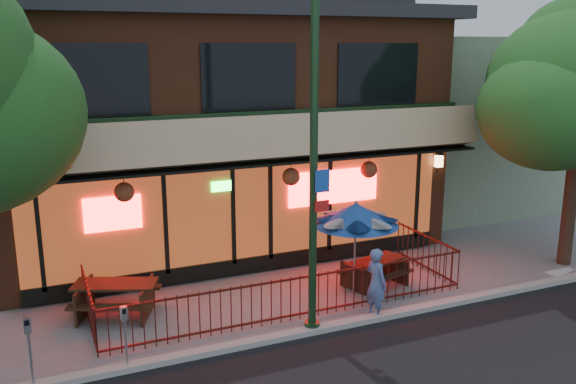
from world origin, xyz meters
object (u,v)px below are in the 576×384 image
pedestrian (376,283)px  street_light (314,183)px  parking_meter_near (125,328)px  patio_umbrella (356,214)px  picnic_table_right (375,269)px  parking_meter_far (29,341)px  picnic_table_left (115,294)px

pedestrian → street_light: bearing=81.9°
parking_meter_near → patio_umbrella: bearing=14.9°
street_light → pedestrian: 2.83m
picnic_table_right → parking_meter_far: bearing=-168.0°
street_light → parking_meter_far: (-5.35, -0.08, -2.24)m
pedestrian → parking_meter_far: 6.90m
pedestrian → parking_meter_near: 5.31m
street_light → picnic_table_right: street_light is taller
street_light → picnic_table_left: bearing=146.6°
street_light → pedestrian: street_light is taller
parking_meter_far → parking_meter_near: bearing=0.0°
pedestrian → picnic_table_right: bearing=-40.9°
pedestrian → parking_meter_near: bearing=81.3°
picnic_table_right → parking_meter_near: (-6.22, -1.66, 0.41)m
picnic_table_right → picnic_table_left: bearing=172.5°
picnic_table_right → parking_meter_far: parking_meter_far is taller
picnic_table_right → pedestrian: (-0.91, -1.52, 0.35)m
street_light → parking_meter_far: 5.80m
picnic_table_left → parking_meter_near: size_ratio=1.72×
street_light → pedestrian: (1.55, 0.06, -2.37)m
picnic_table_right → pedestrian: 1.81m
picnic_table_left → parking_meter_far: (-1.75, -2.45, 0.41)m
patio_umbrella → parking_meter_far: size_ratio=1.71×
parking_meter_near → parking_meter_far: (-1.59, -0.00, 0.06)m
parking_meter_far → picnic_table_right: bearing=12.0°
pedestrian → parking_meter_far: (-6.90, -0.13, 0.12)m
picnic_table_right → parking_meter_near: 6.45m
picnic_table_left → pedestrian: size_ratio=1.37×
patio_umbrella → pedestrian: 1.79m
parking_meter_far → street_light: bearing=0.8°
street_light → patio_umbrella: 2.56m
picnic_table_left → patio_umbrella: patio_umbrella is taller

